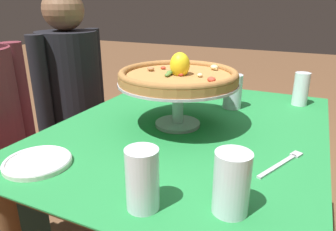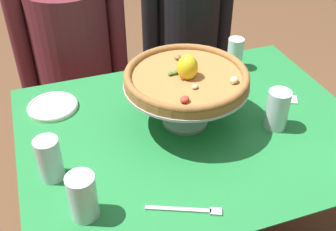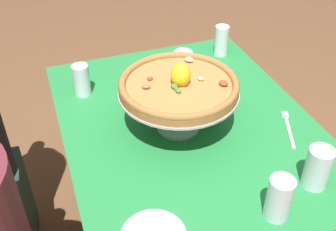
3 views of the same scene
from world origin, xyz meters
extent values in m
cylinder|color=brown|center=(-0.48, 0.36, 0.35)|extent=(0.06, 0.06, 0.70)
cylinder|color=brown|center=(0.48, 0.36, 0.35)|extent=(0.06, 0.06, 0.70)
cube|color=brown|center=(0.00, 0.00, 0.71)|extent=(1.08, 0.83, 0.02)
cube|color=#237F3D|center=(0.00, 0.00, 0.72)|extent=(1.12, 0.87, 0.00)
cylinder|color=#B7B7C1|center=(-0.01, 0.04, 0.73)|extent=(0.16, 0.16, 0.01)
cylinder|color=#B7B7C1|center=(-0.01, 0.04, 0.80)|extent=(0.04, 0.04, 0.14)
cylinder|color=#B7B7C1|center=(-0.01, 0.04, 0.88)|extent=(0.40, 0.40, 0.01)
cylinder|color=#AD753D|center=(-0.01, 0.04, 0.89)|extent=(0.39, 0.39, 0.02)
torus|color=olive|center=(-0.01, 0.04, 0.91)|extent=(0.39, 0.39, 0.02)
ellipsoid|color=#C63D28|center=(-0.03, 0.03, 0.91)|extent=(0.02, 0.02, 0.01)
ellipsoid|color=#4C7533|center=(-0.03, 0.06, 0.91)|extent=(0.03, 0.02, 0.01)
ellipsoid|color=beige|center=(-0.01, -0.03, 0.91)|extent=(0.03, 0.03, 0.01)
ellipsoid|color=tan|center=(0.11, -0.05, 0.91)|extent=(0.02, 0.02, 0.01)
ellipsoid|color=#C63D28|center=(-0.07, -0.09, 0.91)|extent=(0.04, 0.04, 0.02)
ellipsoid|color=#4C7533|center=(-0.06, 0.06, 0.91)|extent=(0.02, 0.02, 0.01)
ellipsoid|color=beige|center=(0.11, -0.04, 0.91)|extent=(0.04, 0.04, 0.02)
ellipsoid|color=#C63D28|center=(0.04, 0.12, 0.91)|extent=(0.02, 0.02, 0.01)
ellipsoid|color=#996B42|center=(0.00, 0.05, 0.91)|extent=(0.04, 0.04, 0.02)
ellipsoid|color=#4C7533|center=(-0.04, 0.06, 0.91)|extent=(0.02, 0.02, 0.01)
ellipsoid|color=#996B42|center=(0.00, 0.15, 0.91)|extent=(0.03, 0.03, 0.01)
ellipsoid|color=yellow|center=(-0.01, 0.04, 0.94)|extent=(0.08, 0.08, 0.08)
cylinder|color=white|center=(0.31, 0.32, 0.79)|extent=(0.06, 0.06, 0.13)
cylinder|color=silver|center=(0.31, 0.32, 0.76)|extent=(0.06, 0.06, 0.07)
cylinder|color=silver|center=(0.26, -0.08, 0.79)|extent=(0.07, 0.07, 0.14)
cylinder|color=silver|center=(0.26, -0.08, 0.76)|extent=(0.07, 0.07, 0.07)
cylinder|color=silver|center=(-0.46, -0.07, 0.79)|extent=(0.07, 0.07, 0.13)
cylinder|color=silver|center=(-0.46, -0.07, 0.75)|extent=(0.06, 0.06, 0.05)
cylinder|color=silver|center=(-0.40, -0.24, 0.79)|extent=(0.07, 0.07, 0.13)
cylinder|color=silver|center=(-0.40, -0.24, 0.75)|extent=(0.07, 0.07, 0.05)
cylinder|color=silver|center=(-0.42, 0.27, 0.73)|extent=(0.18, 0.18, 0.01)
torus|color=white|center=(-0.42, 0.27, 0.74)|extent=(0.17, 0.17, 0.01)
cube|color=#B7B7C1|center=(-0.17, -0.31, 0.73)|extent=(0.16, 0.08, 0.01)
cube|color=#B7B7C1|center=(-0.08, -0.35, 0.73)|extent=(0.04, 0.03, 0.01)
cube|color=beige|center=(0.40, 0.03, 0.73)|extent=(0.06, 0.06, 0.00)
cube|color=#1E3833|center=(-0.29, 0.74, 0.21)|extent=(0.30, 0.34, 0.43)
cylinder|color=maroon|center=(-0.29, 0.74, 0.70)|extent=(0.36, 0.36, 0.55)
cylinder|color=maroon|center=(-0.50, 0.75, 0.75)|extent=(0.08, 0.08, 0.47)
cylinder|color=maroon|center=(-0.08, 0.73, 0.75)|extent=(0.08, 0.08, 0.47)
cube|color=#1E3833|center=(0.29, 0.78, 0.22)|extent=(0.30, 0.34, 0.45)
cylinder|color=black|center=(0.29, 0.78, 0.72)|extent=(0.32, 0.32, 0.55)
cylinder|color=black|center=(0.10, 0.79, 0.76)|extent=(0.08, 0.08, 0.46)
cylinder|color=black|center=(0.48, 0.77, 0.76)|extent=(0.08, 0.08, 0.46)
camera|label=1|loc=(-0.94, -0.36, 1.13)|focal=33.42mm
camera|label=2|loc=(-0.43, -0.99, 1.58)|focal=44.30mm
camera|label=3|loc=(-1.07, 0.45, 1.64)|focal=44.23mm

